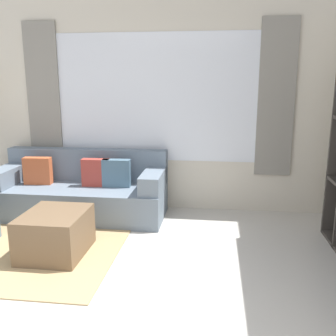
# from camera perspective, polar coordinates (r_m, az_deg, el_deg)

# --- Properties ---
(wall_back) EXTENTS (6.00, 0.11, 2.70)m
(wall_back) POSITION_cam_1_polar(r_m,az_deg,el_deg) (4.87, -1.82, 9.52)
(wall_back) COLOR beige
(wall_back) RESTS_ON ground_plane
(area_rug) EXTENTS (2.11, 1.83, 0.01)m
(area_rug) POSITION_cam_1_polar(r_m,az_deg,el_deg) (4.21, -21.81, -11.01)
(area_rug) COLOR tan
(area_rug) RESTS_ON ground_plane
(couch_main) EXTENTS (2.10, 0.83, 0.80)m
(couch_main) POSITION_cam_1_polar(r_m,az_deg,el_deg) (4.84, -13.04, -3.54)
(couch_main) COLOR slate
(couch_main) RESTS_ON ground_plane
(ottoman) EXTENTS (0.57, 0.68, 0.43)m
(ottoman) POSITION_cam_1_polar(r_m,az_deg,el_deg) (3.84, -16.76, -9.56)
(ottoman) COLOR brown
(ottoman) RESTS_ON ground_plane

